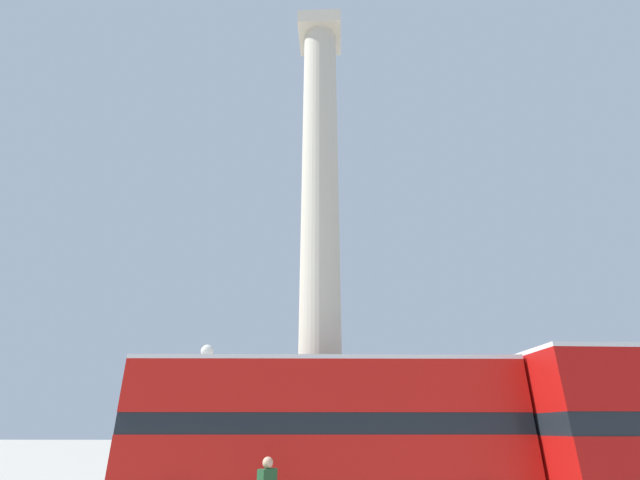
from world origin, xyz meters
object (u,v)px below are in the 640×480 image
object	(u,v)px
equestrian_statue	(564,452)
bus_b	(325,428)
street_lamp	(201,409)
monument_column	(320,286)

from	to	relation	value
equestrian_statue	bus_b	bearing A→B (deg)	-125.26
equestrian_statue	street_lamp	world-z (taller)	equestrian_statue
equestrian_statue	street_lamp	size ratio (longest dim) A/B	1.11
equestrian_statue	street_lamp	distance (m)	14.76
street_lamp	equestrian_statue	bearing A→B (deg)	19.53
bus_b	equestrian_statue	bearing A→B (deg)	30.60
street_lamp	monument_column	bearing A→B (deg)	34.04
bus_b	street_lamp	world-z (taller)	street_lamp
monument_column	equestrian_statue	xyz separation A→B (m)	(9.98, 2.30, -6.56)
bus_b	monument_column	bearing A→B (deg)	91.42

